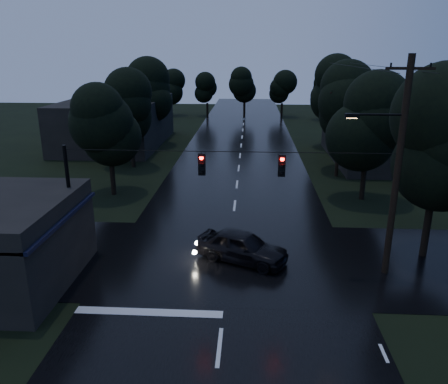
# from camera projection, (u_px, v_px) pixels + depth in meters

# --- Properties ---
(main_road) EXTENTS (12.00, 120.00, 0.02)m
(main_road) POSITION_uv_depth(u_px,v_px,m) (239.00, 168.00, 39.31)
(main_road) COLOR black
(main_road) RESTS_ON ground
(cross_street) EXTENTS (60.00, 9.00, 0.02)m
(cross_street) POSITION_uv_depth(u_px,v_px,m) (229.00, 259.00, 22.21)
(cross_street) COLOR black
(cross_street) RESTS_ON ground
(building_far_right) EXTENTS (10.00, 14.00, 4.40)m
(building_far_right) POSITION_uv_depth(u_px,v_px,m) (387.00, 138.00, 41.63)
(building_far_right) COLOR black
(building_far_right) RESTS_ON ground
(building_far_left) EXTENTS (10.00, 16.00, 5.00)m
(building_far_left) POSITION_uv_depth(u_px,v_px,m) (116.00, 122.00, 48.83)
(building_far_left) COLOR black
(building_far_left) RESTS_ON ground
(utility_pole_main) EXTENTS (3.50, 0.30, 10.00)m
(utility_pole_main) POSITION_uv_depth(u_px,v_px,m) (396.00, 166.00, 19.22)
(utility_pole_main) COLOR black
(utility_pole_main) RESTS_ON ground
(utility_pole_far) EXTENTS (2.00, 0.30, 7.50)m
(utility_pole_far) POSITION_uv_depth(u_px,v_px,m) (340.00, 130.00, 35.74)
(utility_pole_far) COLOR black
(utility_pole_far) RESTS_ON ground
(anchor_pole_left) EXTENTS (0.18, 0.18, 6.00)m
(anchor_pole_left) POSITION_uv_depth(u_px,v_px,m) (71.00, 207.00, 20.76)
(anchor_pole_left) COLOR black
(anchor_pole_left) RESTS_ON ground
(span_signals) EXTENTS (15.00, 0.37, 1.12)m
(span_signals) POSITION_uv_depth(u_px,v_px,m) (241.00, 164.00, 19.61)
(span_signals) COLOR black
(span_signals) RESTS_ON ground
(tree_corner_near) EXTENTS (4.48, 4.48, 9.44)m
(tree_corner_near) POSITION_uv_depth(u_px,v_px,m) (440.00, 141.00, 20.75)
(tree_corner_near) COLOR black
(tree_corner_near) RESTS_ON ground
(tree_left_a) EXTENTS (3.92, 3.92, 8.26)m
(tree_left_a) POSITION_uv_depth(u_px,v_px,m) (108.00, 123.00, 30.61)
(tree_left_a) COLOR black
(tree_left_a) RESTS_ON ground
(tree_left_b) EXTENTS (4.20, 4.20, 8.85)m
(tree_left_b) POSITION_uv_depth(u_px,v_px,m) (130.00, 105.00, 38.12)
(tree_left_b) COLOR black
(tree_left_b) RESTS_ON ground
(tree_left_c) EXTENTS (4.48, 4.48, 9.44)m
(tree_left_c) POSITION_uv_depth(u_px,v_px,m) (148.00, 90.00, 47.54)
(tree_left_c) COLOR black
(tree_left_c) RESTS_ON ground
(tree_right_a) EXTENTS (4.20, 4.20, 8.85)m
(tree_right_a) POSITION_uv_depth(u_px,v_px,m) (369.00, 120.00, 29.47)
(tree_right_a) COLOR black
(tree_right_a) RESTS_ON ground
(tree_right_b) EXTENTS (4.48, 4.48, 9.44)m
(tree_right_b) POSITION_uv_depth(u_px,v_px,m) (353.00, 102.00, 36.92)
(tree_right_b) COLOR black
(tree_right_b) RESTS_ON ground
(tree_right_c) EXTENTS (4.76, 4.76, 10.03)m
(tree_right_c) POSITION_uv_depth(u_px,v_px,m) (338.00, 88.00, 46.26)
(tree_right_c) COLOR black
(tree_right_c) RESTS_ON ground
(car) EXTENTS (4.97, 3.60, 1.57)m
(car) POSITION_uv_depth(u_px,v_px,m) (242.00, 246.00, 21.77)
(car) COLOR black
(car) RESTS_ON ground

